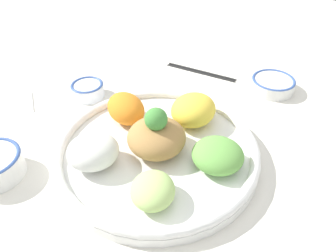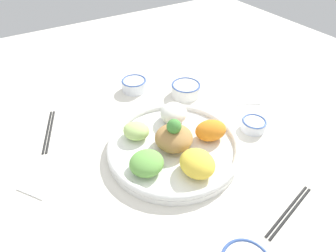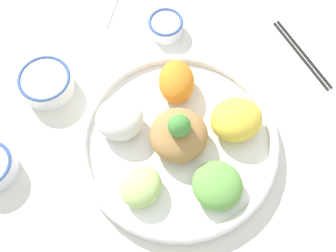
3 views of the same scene
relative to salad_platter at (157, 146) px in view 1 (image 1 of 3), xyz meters
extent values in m
plane|color=silver|center=(0.00, 0.00, -0.03)|extent=(2.40, 2.40, 0.00)
cylinder|color=white|center=(0.00, 0.00, -0.02)|extent=(0.40, 0.40, 0.02)
torus|color=white|center=(0.00, 0.00, 0.00)|extent=(0.40, 0.40, 0.02)
ellipsoid|color=orange|center=(0.03, 0.11, 0.02)|extent=(0.10, 0.11, 0.06)
ellipsoid|color=white|center=(-0.10, 0.06, 0.02)|extent=(0.13, 0.13, 0.06)
ellipsoid|color=#B7DB7A|center=(-0.10, -0.08, 0.01)|extent=(0.11, 0.11, 0.05)
ellipsoid|color=#6BAD4C|center=(0.04, -0.11, 0.02)|extent=(0.12, 0.12, 0.05)
ellipsoid|color=yellow|center=(0.12, 0.00, 0.02)|extent=(0.11, 0.10, 0.06)
ellipsoid|color=#AD7F47|center=(0.00, 0.00, 0.02)|extent=(0.11, 0.11, 0.06)
sphere|color=#478E3D|center=(0.00, 0.00, 0.07)|extent=(0.04, 0.04, 0.04)
cylinder|color=white|center=(0.38, -0.06, -0.01)|extent=(0.11, 0.11, 0.03)
torus|color=#38569E|center=(0.38, -0.06, 0.00)|extent=(0.11, 0.11, 0.01)
cylinder|color=#5B3319|center=(0.38, -0.06, 0.00)|extent=(0.09, 0.09, 0.00)
cylinder|color=white|center=(0.05, 0.28, -0.01)|extent=(0.08, 0.08, 0.03)
torus|color=#38569E|center=(0.05, 0.28, 0.00)|extent=(0.08, 0.08, 0.01)
cylinder|color=white|center=(0.05, 0.28, 0.00)|extent=(0.07, 0.07, 0.00)
cylinder|color=black|center=(0.33, 0.13, -0.03)|extent=(0.05, 0.20, 0.01)
cylinder|color=black|center=(0.34, 0.13, -0.03)|extent=(0.05, 0.20, 0.01)
cube|color=white|center=(-0.06, 0.37, -0.03)|extent=(0.06, 0.09, 0.01)
ellipsoid|color=white|center=(-0.09, 0.31, -0.03)|extent=(0.06, 0.06, 0.01)
camera|label=1|loc=(-0.35, -0.32, 0.44)|focal=35.00mm
camera|label=2|loc=(0.51, -0.33, 0.59)|focal=30.00mm
camera|label=3|loc=(-0.10, -0.27, 0.73)|focal=42.00mm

